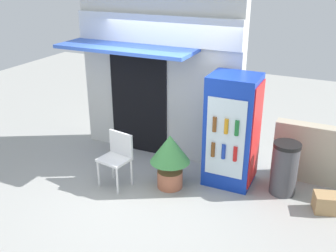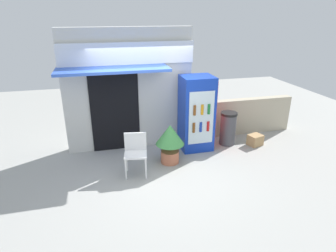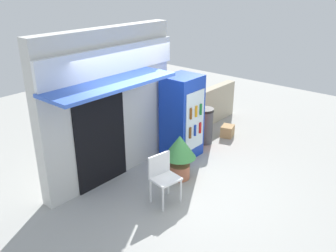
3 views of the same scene
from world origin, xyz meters
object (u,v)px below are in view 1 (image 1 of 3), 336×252
at_px(drink_cooler, 232,131).
at_px(cardboard_box, 326,203).
at_px(potted_plant_near_shop, 170,155).
at_px(plastic_chair, 117,155).
at_px(trash_bin, 285,168).

xyz_separation_m(drink_cooler, cardboard_box, (1.55, -0.24, -0.78)).
bearing_deg(drink_cooler, potted_plant_near_shop, -144.60).
height_order(plastic_chair, potted_plant_near_shop, potted_plant_near_shop).
relative_size(drink_cooler, trash_bin, 2.12).
height_order(plastic_chair, cardboard_box, plastic_chair).
distance_m(potted_plant_near_shop, cardboard_box, 2.44).
bearing_deg(potted_plant_near_shop, plastic_chair, -161.49).
distance_m(plastic_chair, cardboard_box, 3.28).
bearing_deg(potted_plant_near_shop, drink_cooler, 35.40).
height_order(drink_cooler, potted_plant_near_shop, drink_cooler).
relative_size(plastic_chair, cardboard_box, 2.59).
bearing_deg(trash_bin, drink_cooler, -179.42).
height_order(drink_cooler, plastic_chair, drink_cooler).
bearing_deg(drink_cooler, plastic_chair, -152.35).
bearing_deg(trash_bin, potted_plant_near_shop, -160.68).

